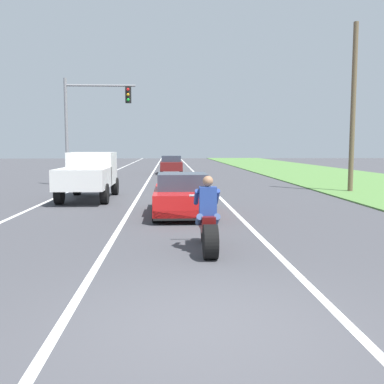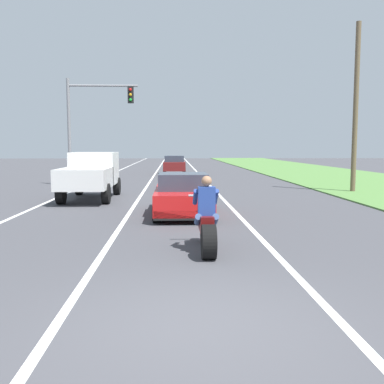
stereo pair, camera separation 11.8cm
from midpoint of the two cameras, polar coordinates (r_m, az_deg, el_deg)
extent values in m
plane|color=#424247|center=(5.76, 1.06, -16.84)|extent=(160.00, 160.00, 0.00)
cube|color=white|center=(25.88, -14.21, 0.77)|extent=(0.14, 120.00, 0.01)
cube|color=white|center=(25.49, 1.88, 0.87)|extent=(0.14, 120.00, 0.01)
cube|color=white|center=(25.43, -6.22, 0.83)|extent=(0.14, 120.00, 0.01)
cube|color=#517F3D|center=(28.22, 22.82, 0.95)|extent=(10.00, 120.00, 0.06)
cylinder|color=black|center=(8.79, 2.01, -6.45)|extent=(0.28, 0.69, 0.69)
cylinder|color=black|center=(10.31, 1.25, -4.80)|extent=(0.12, 0.63, 0.63)
cube|color=#590F0F|center=(9.55, 1.58, -3.86)|extent=(0.28, 1.10, 0.36)
cylinder|color=#B2B2B7|center=(10.17, 1.29, -2.85)|extent=(0.08, 0.36, 0.73)
cylinder|color=#A5A5AA|center=(10.10, 1.30, -0.46)|extent=(0.70, 0.05, 0.05)
cube|color=navy|center=(9.25, 1.70, -1.16)|extent=(0.36, 0.24, 0.60)
sphere|color=#9E7051|center=(9.21, 1.71, 1.43)|extent=(0.22, 0.22, 0.22)
cylinder|color=#384C7A|center=(9.33, 0.57, -3.59)|extent=(0.14, 0.47, 0.32)
cylinder|color=navy|center=(9.53, 0.23, -0.65)|extent=(0.10, 0.51, 0.40)
cylinder|color=#384C7A|center=(9.36, 2.78, -3.57)|extent=(0.14, 0.47, 0.32)
cylinder|color=navy|center=(9.56, 2.87, -0.64)|extent=(0.10, 0.51, 0.40)
cube|color=red|center=(14.53, -1.53, -0.83)|extent=(1.80, 4.30, 0.64)
cube|color=#333D4C|center=(14.28, -1.51, 1.39)|extent=(1.56, 1.70, 0.52)
cube|color=black|center=(12.54, -1.28, -3.01)|extent=(1.76, 0.20, 0.28)
cylinder|color=black|center=(16.15, -4.52, -0.92)|extent=(0.24, 0.64, 0.64)
cylinder|color=black|center=(16.19, 1.15, -0.88)|extent=(0.24, 0.64, 0.64)
cylinder|color=black|center=(12.98, -4.88, -2.58)|extent=(0.24, 0.64, 0.64)
cylinder|color=black|center=(13.02, 2.18, -2.54)|extent=(0.24, 0.64, 0.64)
cube|color=silver|center=(20.06, -12.88, 3.03)|extent=(1.90, 2.10, 1.40)
cube|color=#333D4C|center=(20.39, -12.74, 4.16)|extent=(1.67, 0.29, 0.57)
cube|color=silver|center=(17.87, -14.09, 1.70)|extent=(1.90, 2.70, 0.80)
cylinder|color=black|center=(21.07, -14.79, 0.71)|extent=(0.28, 0.80, 0.80)
cylinder|color=black|center=(20.78, -10.09, 0.75)|extent=(0.28, 0.80, 0.80)
cylinder|color=black|center=(17.82, -16.97, -0.26)|extent=(0.28, 0.80, 0.80)
cylinder|color=black|center=(17.48, -11.43, -0.23)|extent=(0.28, 0.80, 0.80)
cylinder|color=gray|center=(25.78, -16.03, 7.37)|extent=(0.18, 0.18, 6.00)
cylinder|color=gray|center=(25.64, -11.89, 13.32)|extent=(3.85, 0.12, 0.12)
cube|color=black|center=(25.39, -8.38, 12.31)|extent=(0.32, 0.24, 0.90)
sphere|color=red|center=(25.29, -8.42, 12.98)|extent=(0.16, 0.16, 0.16)
sphere|color=orange|center=(25.25, -8.41, 12.35)|extent=(0.16, 0.16, 0.16)
sphere|color=green|center=(25.22, -8.40, 11.72)|extent=(0.16, 0.16, 0.16)
cylinder|color=brown|center=(22.97, 19.96, 10.10)|extent=(0.24, 0.24, 8.11)
cube|color=maroon|center=(36.52, -2.79, 3.39)|extent=(1.76, 4.00, 0.70)
cube|color=#333D4C|center=(36.30, -2.79, 4.33)|extent=(1.56, 2.00, 0.50)
cylinder|color=black|center=(37.94, -4.01, 2.95)|extent=(0.20, 0.60, 0.60)
cylinder|color=black|center=(37.95, -1.59, 2.96)|extent=(0.20, 0.60, 0.60)
cylinder|color=black|center=(35.14, -4.08, 2.72)|extent=(0.20, 0.60, 0.60)
cylinder|color=black|center=(35.15, -1.47, 2.73)|extent=(0.20, 0.60, 0.60)
camera|label=1|loc=(0.06, -90.28, -0.03)|focal=41.26mm
camera|label=2|loc=(0.06, 89.72, 0.03)|focal=41.26mm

